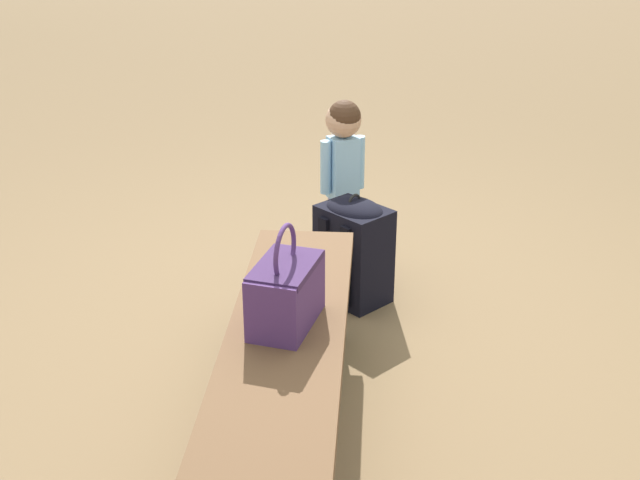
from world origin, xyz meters
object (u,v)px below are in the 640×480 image
(child_standing, at_px, (343,158))
(backpack_large, at_px, (354,248))
(park_bench, at_px, (287,339))
(backpack_small, at_px, (294,325))
(handbag, at_px, (286,291))

(child_standing, relative_size, backpack_large, 1.63)
(park_bench, distance_m, backpack_large, 1.08)
(park_bench, height_order, child_standing, child_standing)
(park_bench, distance_m, backpack_small, 0.51)
(handbag, height_order, backpack_large, handbag)
(child_standing, distance_m, backpack_small, 1.05)
(handbag, height_order, child_standing, child_standing)
(handbag, bearing_deg, backpack_large, -16.24)
(park_bench, relative_size, backpack_large, 3.07)
(park_bench, relative_size, child_standing, 1.88)
(backpack_large, height_order, backpack_small, backpack_large)
(backpack_small, bearing_deg, handbag, 177.28)
(park_bench, xyz_separation_m, handbag, (0.01, 0.00, 0.18))
(backpack_small, bearing_deg, park_bench, 177.56)
(handbag, xyz_separation_m, backpack_small, (0.45, -0.02, -0.39))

